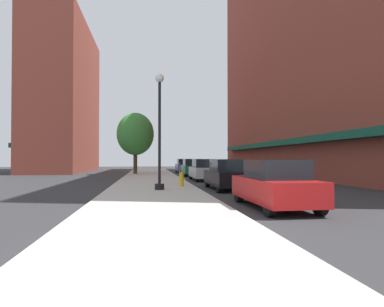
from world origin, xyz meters
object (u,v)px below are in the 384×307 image
object	(u,v)px
fire_hydrant	(182,179)
parking_meter_near	(179,169)
lamppost	(160,129)
tree_near	(135,134)
car_green	(192,168)
car_silver	(204,170)
car_black	(227,175)
car_blue	(184,166)
car_red	(274,185)

from	to	relation	value
fire_hydrant	parking_meter_near	distance (m)	5.56
lamppost	tree_near	size ratio (longest dim) A/B	0.92
car_green	tree_near	bearing A→B (deg)	151.44
parking_meter_near	tree_near	bearing A→B (deg)	109.48
lamppost	car_green	bearing A→B (deg)	76.03
parking_meter_near	car_silver	bearing A→B (deg)	15.93
parking_meter_near	car_silver	world-z (taller)	car_silver
fire_hydrant	car_black	xyz separation A→B (m)	(2.36, -1.24, 0.29)
fire_hydrant	parking_meter_near	xyz separation A→B (m)	(0.41, 5.53, 0.43)
car_black	car_silver	xyz separation A→B (m)	(0.00, 7.32, 0.00)
lamppost	car_black	xyz separation A→B (m)	(3.70, 0.74, -2.39)
parking_meter_near	tree_near	distance (m)	11.41
parking_meter_near	car_black	distance (m)	7.04
car_black	fire_hydrant	bearing A→B (deg)	153.45
car_black	tree_near	bearing A→B (deg)	109.20
parking_meter_near	car_blue	world-z (taller)	car_blue
parking_meter_near	car_blue	xyz separation A→B (m)	(1.95, 14.14, -0.14)
parking_meter_near	fire_hydrant	bearing A→B (deg)	-94.29
lamppost	car_silver	bearing A→B (deg)	65.36
car_red	car_green	world-z (taller)	same
lamppost	parking_meter_near	world-z (taller)	lamppost
fire_hydrant	tree_near	size ratio (longest dim) A/B	0.12
fire_hydrant	car_green	size ratio (longest dim) A/B	0.18
fire_hydrant	car_red	xyz separation A→B (m)	(2.36, -7.84, 0.29)
car_blue	tree_near	bearing A→B (deg)	-146.33
tree_near	car_silver	distance (m)	11.75
lamppost	car_black	distance (m)	4.47
car_black	car_blue	bearing A→B (deg)	91.05
car_black	car_blue	xyz separation A→B (m)	(0.00, 20.91, 0.00)
parking_meter_near	car_red	world-z (taller)	car_red
car_red	car_green	bearing A→B (deg)	89.62
lamppost	car_silver	distance (m)	9.19
fire_hydrant	car_black	world-z (taller)	car_black
car_silver	car_green	distance (m)	6.81
fire_hydrant	car_blue	distance (m)	19.81
parking_meter_near	car_blue	bearing A→B (deg)	82.15
parking_meter_near	car_green	world-z (taller)	car_green
fire_hydrant	parking_meter_near	size ratio (longest dim) A/B	0.60
lamppost	car_green	distance (m)	15.51
car_red	parking_meter_near	bearing A→B (deg)	97.92
lamppost	fire_hydrant	xyz separation A→B (m)	(1.34, 1.98, -2.68)
parking_meter_near	tree_near	size ratio (longest dim) A/B	0.20
car_silver	car_blue	bearing A→B (deg)	90.86
lamppost	car_silver	size ratio (longest dim) A/B	1.37
fire_hydrant	car_black	size ratio (longest dim) A/B	0.18
car_red	car_blue	bearing A→B (deg)	89.62
car_black	lamppost	bearing A→B (deg)	-167.57
lamppost	car_blue	bearing A→B (deg)	80.30
tree_near	car_red	xyz separation A→B (m)	(5.59, -23.66, -3.46)
car_blue	car_silver	bearing A→B (deg)	-90.91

